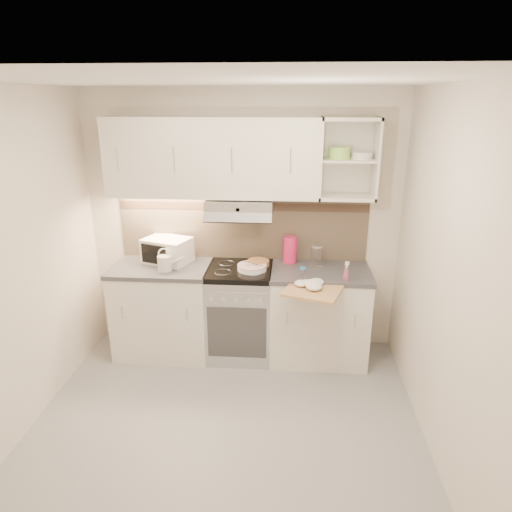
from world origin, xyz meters
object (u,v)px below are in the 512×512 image
at_px(watering_can, 166,262).
at_px(plate_stack, 252,267).
at_px(electric_range, 240,312).
at_px(cutting_board, 313,291).
at_px(pink_pitcher, 290,249).
at_px(glass_jar, 317,256).
at_px(spray_bottle, 346,272).
at_px(microwave, 167,250).

bearing_deg(watering_can, plate_stack, 0.09).
relative_size(electric_range, cutting_board, 2.01).
distance_m(pink_pitcher, glass_jar, 0.27).
height_order(electric_range, glass_jar, glass_jar).
height_order(plate_stack, spray_bottle, spray_bottle).
bearing_deg(microwave, electric_range, 10.65).
bearing_deg(glass_jar, spray_bottle, -51.73).
xyz_separation_m(electric_range, microwave, (-0.71, 0.12, 0.57)).
xyz_separation_m(watering_can, glass_jar, (1.38, 0.20, 0.03)).
xyz_separation_m(microwave, pink_pitcher, (1.18, 0.08, 0.01)).
xyz_separation_m(plate_stack, pink_pitcher, (0.35, 0.24, 0.10)).
bearing_deg(cutting_board, plate_stack, 164.08).
bearing_deg(glass_jar, pink_pitcher, 155.50).
height_order(watering_can, pink_pitcher, pink_pitcher).
relative_size(spray_bottle, cutting_board, 0.40).
bearing_deg(spray_bottle, microwave, -179.54).
distance_m(electric_range, cutting_board, 0.89).
height_order(microwave, watering_can, microwave).
height_order(electric_range, watering_can, watering_can).
bearing_deg(pink_pitcher, microwave, 160.36).
relative_size(pink_pitcher, cutting_board, 0.57).
bearing_deg(plate_stack, pink_pitcher, 34.50).
height_order(pink_pitcher, cutting_board, pink_pitcher).
relative_size(plate_stack, glass_jar, 1.24).
xyz_separation_m(electric_range, glass_jar, (0.71, 0.09, 0.56)).
height_order(pink_pitcher, glass_jar, pink_pitcher).
bearing_deg(cutting_board, spray_bottle, 52.11).
distance_m(microwave, cutting_board, 1.48).
bearing_deg(glass_jar, cutting_board, -95.61).
relative_size(glass_jar, spray_bottle, 1.20).
xyz_separation_m(electric_range, cutting_board, (0.66, -0.41, 0.42)).
bearing_deg(electric_range, spray_bottle, -12.96).
relative_size(microwave, plate_stack, 1.85).
xyz_separation_m(microwave, watering_can, (0.04, -0.23, -0.04)).
height_order(microwave, glass_jar, microwave).
bearing_deg(spray_bottle, pink_pitcher, 151.25).
bearing_deg(watering_can, microwave, 94.85).
bearing_deg(plate_stack, spray_bottle, -12.23).
distance_m(microwave, glass_jar, 1.42).
relative_size(microwave, watering_can, 1.95).
bearing_deg(spray_bottle, plate_stack, 179.65).
relative_size(electric_range, spray_bottle, 4.98).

